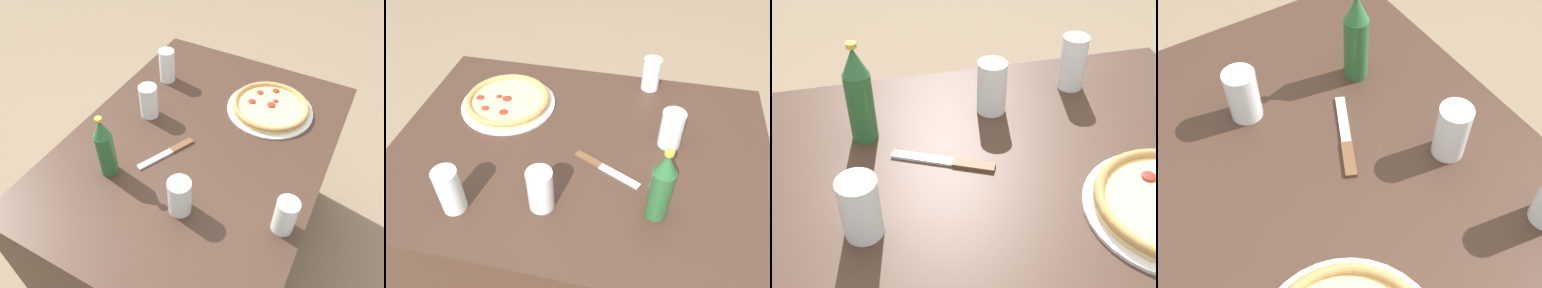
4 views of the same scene
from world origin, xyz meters
TOP-DOWN VIEW (x-y plane):
  - table at (0.00, 0.00)m, footprint 1.20×0.89m
  - glass_iced_tea at (-0.28, -0.08)m, footprint 0.07×0.07m
  - glass_cola at (0.05, 0.24)m, footprint 0.07×0.07m
  - beer_bottle at (-0.25, 0.20)m, footprint 0.06×0.06m
  - knife at (-0.09, 0.07)m, footprint 0.21×0.12m

SIDE VIEW (x-z plane):
  - table at x=0.00m, z-range 0.00..0.71m
  - knife at x=-0.09m, z-range 0.70..0.71m
  - glass_iced_tea at x=-0.28m, z-range 0.70..0.83m
  - glass_cola at x=0.05m, z-range 0.70..0.83m
  - beer_bottle at x=-0.25m, z-range 0.70..0.94m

